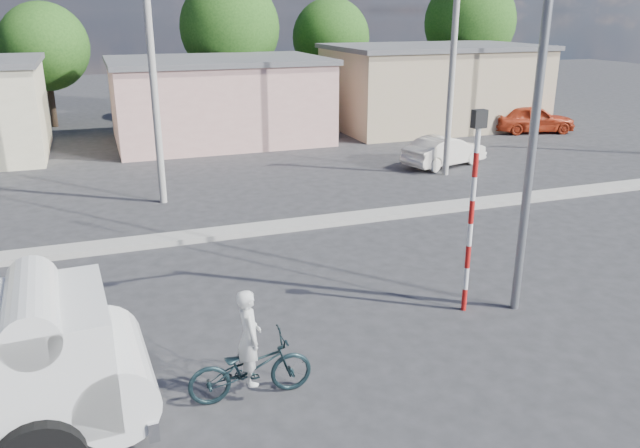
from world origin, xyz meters
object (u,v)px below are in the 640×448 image
object	(u,v)px
car_cream	(445,151)
streetlight	(533,78)
bicycle	(250,368)
traffic_pole	(473,196)
cyclist	(250,353)
car_red	(533,119)

from	to	relation	value
car_cream	streetlight	xyz separation A→B (m)	(-5.61, -12.16, 4.33)
bicycle	traffic_pole	bearing A→B (deg)	-71.12
cyclist	car_red	bearing A→B (deg)	-45.33
bicycle	car_red	bearing A→B (deg)	-45.33
bicycle	cyclist	size ratio (longest dim) A/B	1.25
cyclist	car_cream	xyz separation A→B (m)	(11.69, 13.41, -0.21)
bicycle	cyclist	distance (m)	0.29
cyclist	car_red	world-z (taller)	cyclist
traffic_pole	bicycle	bearing A→B (deg)	-163.20
car_red	cyclist	bearing A→B (deg)	146.81
bicycle	car_red	distance (m)	27.23
bicycle	car_red	xyz separation A→B (m)	(20.05, 18.43, 0.18)
cyclist	traffic_pole	size ratio (longest dim) A/B	0.38
car_red	traffic_pole	distance (m)	22.59
car_red	streetlight	bearing A→B (deg)	155.10
bicycle	car_cream	world-z (taller)	car_cream
bicycle	streetlight	distance (m)	7.62
car_red	streetlight	world-z (taller)	streetlight
car_cream	streetlight	distance (m)	14.07
car_cream	car_red	bearing A→B (deg)	-74.89
car_red	streetlight	distance (m)	22.54
cyclist	car_red	distance (m)	27.23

